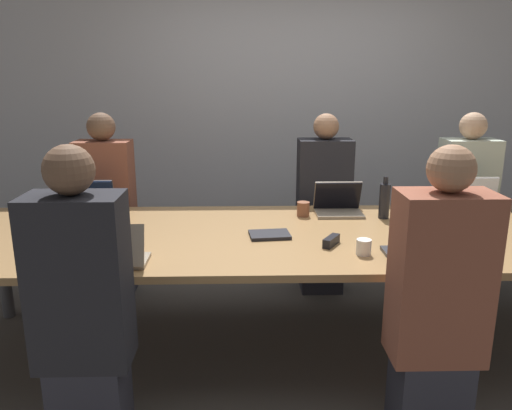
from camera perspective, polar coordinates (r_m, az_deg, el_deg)
The scene contains 20 objects.
ground_plane at distance 3.31m, azimuth 6.10°, elevation -15.71°, with size 24.00×24.00×0.00m, color #4C4742.
curtain_wall at distance 4.68m, azimuth 3.65°, elevation 11.40°, with size 12.00×0.06×2.80m.
conference_table at distance 3.01m, azimuth 6.46°, elevation -4.08°, with size 4.54×1.28×0.75m.
laptop_far_center at distance 3.42m, azimuth 9.38°, elevation 0.06°, with size 0.32×0.22×0.22m.
person_far_center at distance 3.87m, azimuth 7.69°, elevation -0.35°, with size 0.40×0.24×1.39m.
cup_far_center at distance 3.34m, azimuth 5.42°, elevation -0.46°, with size 0.08×0.08×0.10m.
bottle_far_center at distance 3.36m, azimuth 14.47°, elevation 0.51°, with size 0.07×0.07×0.28m.
laptop_near_midright at distance 2.68m, azimuth 18.15°, elevation -4.49°, with size 0.32×0.24×0.24m.
person_near_midright at distance 2.36m, azimuth 19.98°, elevation -11.17°, with size 0.40×0.24×1.40m.
cup_near_midright at distance 2.68m, azimuth 12.21°, elevation -4.72°, with size 0.08×0.08×0.08m.
laptop_far_left at distance 3.57m, azimuth -18.56°, elevation 0.15°, with size 0.34×0.24×0.23m.
person_far_left at distance 3.91m, azimuth -16.61°, elevation -0.55°, with size 0.40×0.24×1.41m.
laptop_near_left at distance 2.57m, azimuth -16.43°, elevation -5.33°, with size 0.37×0.22×0.22m.
person_near_left at distance 2.30m, azimuth -19.20°, elevation -11.59°, with size 0.40×0.24×1.41m.
cup_near_left at distance 2.66m, azimuth -21.89°, elevation -5.54°, with size 0.07×0.07×0.09m.
bottle_near_left at distance 2.78m, azimuth -21.62°, elevation -3.39°, with size 0.08×0.08×0.24m.
laptop_far_right at distance 3.77m, azimuth 23.89°, elevation 0.39°, with size 0.32×0.22×0.23m.
person_far_right at distance 4.16m, azimuth 22.70°, elevation -0.25°, with size 0.40×0.24×1.40m.
stapler at distance 2.80m, azimuth 8.60°, elevation -4.09°, with size 0.12×0.15×0.05m.
notebook at distance 2.92m, azimuth 1.56°, elevation -3.42°, with size 0.25×0.19×0.02m.
Camera 1 is at (-0.41, -2.82, 1.67)m, focal length 35.00 mm.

